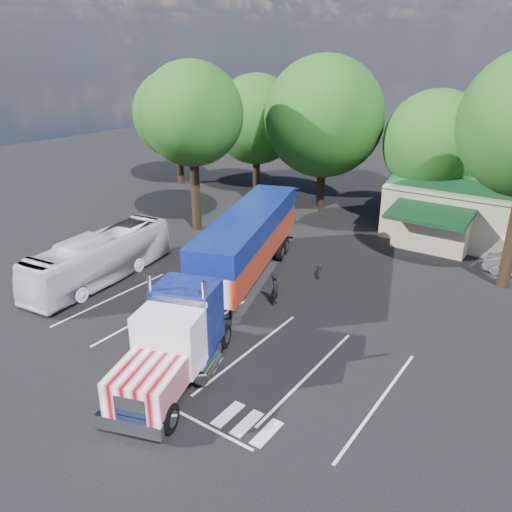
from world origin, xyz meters
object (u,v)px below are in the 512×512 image
Objects in this scene: woman at (275,289)px; bicycle at (320,270)px; semi_truck at (234,258)px; tour_bus at (101,258)px.

woman reaches higher than bicycle.
semi_truck is at bearing 91.57° from woman.
woman is 0.17× the size of tour_bus.
semi_truck is 8.66m from tour_bus.
semi_truck is 13.58× the size of bicycle.
semi_truck is 2.87m from woman.
semi_truck is 6.51m from bicycle.
semi_truck is 2.01× the size of tour_bus.
woman is at bearing 1.58° from semi_truck.
woman is at bearing -118.21° from bicycle.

